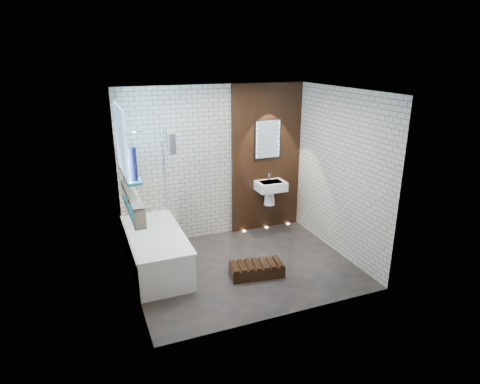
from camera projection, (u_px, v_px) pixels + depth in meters
name	position (u px, v px, depth m)	size (l,w,h in m)	color
ground	(244.00, 267.00, 6.22)	(3.20, 3.20, 0.00)	black
room_shell	(244.00, 185.00, 5.80)	(3.24, 3.20, 2.60)	tan
walnut_panel	(266.00, 158.00, 7.25)	(1.30, 0.06, 2.60)	black
clerestory_window	(123.00, 147.00, 5.36)	(0.18, 1.00, 0.94)	#7FADE0
display_niche	(133.00, 202.00, 5.42)	(0.14, 1.30, 0.26)	teal
bathtub	(156.00, 251.00, 6.09)	(0.79, 1.74, 0.70)	white
bath_screen	(169.00, 176.00, 6.28)	(0.01, 0.78, 1.40)	white
towel	(171.00, 143.00, 5.86)	(0.09, 0.23, 0.30)	black
shower_head	(136.00, 131.00, 5.95)	(0.18, 0.18, 0.02)	silver
washbasin	(270.00, 189.00, 7.24)	(0.50, 0.36, 0.58)	white
led_mirror	(268.00, 139.00, 7.10)	(0.50, 0.02, 0.70)	black
walnut_step	(256.00, 270.00, 5.95)	(0.77, 0.34, 0.17)	black
niche_bottles	(134.00, 207.00, 5.36)	(0.06, 0.84, 0.15)	#A45619
sill_vases	(130.00, 164.00, 5.38)	(0.17, 0.66, 0.42)	white
floor_uplights	(267.00, 227.00, 7.60)	(0.96, 0.06, 0.01)	#FFD899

